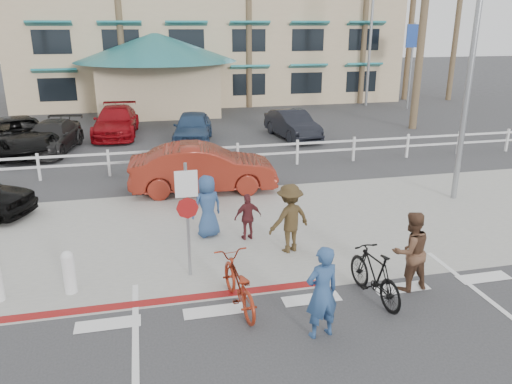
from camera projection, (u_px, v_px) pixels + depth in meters
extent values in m
plane|color=#333335|center=(322.00, 315.00, 9.60)|extent=(140.00, 140.00, 0.00)
cube|color=gray|center=(265.00, 227.00, 13.75)|extent=(22.00, 7.00, 0.01)
cube|color=#333335|center=(238.00, 184.00, 17.44)|extent=(40.00, 5.00, 0.01)
cube|color=#333335|center=(203.00, 130.00, 26.21)|extent=(50.00, 16.00, 0.01)
cube|color=maroon|center=(161.00, 301.00, 10.07)|extent=(7.00, 0.25, 0.02)
imported|color=maroon|center=(238.00, 284.00, 9.74)|extent=(0.87, 2.00, 1.02)
imported|color=navy|center=(322.00, 292.00, 8.71)|extent=(0.71, 0.53, 1.75)
imported|color=black|center=(375.00, 275.00, 10.02)|extent=(0.74, 1.86, 1.09)
imported|color=brown|center=(410.00, 251.00, 10.32)|extent=(0.90, 0.74, 1.73)
imported|color=#3E2F18|center=(290.00, 218.00, 12.06)|extent=(1.26, 0.97, 1.73)
imported|color=maroon|center=(248.00, 217.00, 12.81)|extent=(0.76, 0.40, 1.24)
imported|color=navy|center=(207.00, 206.00, 12.95)|extent=(0.94, 0.78, 1.66)
imported|color=maroon|center=(203.00, 168.00, 16.50)|extent=(4.90, 1.99, 1.58)
imported|color=black|center=(19.00, 136.00, 21.50)|extent=(4.31, 5.96, 1.51)
imported|color=black|center=(51.00, 137.00, 21.65)|extent=(2.63, 4.76, 1.31)
imported|color=navy|center=(193.00, 127.00, 23.43)|extent=(2.41, 4.40, 1.42)
imported|color=black|center=(292.00, 124.00, 24.28)|extent=(1.94, 4.23, 1.34)
imported|color=maroon|center=(116.00, 122.00, 24.74)|extent=(2.34, 5.05, 1.43)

